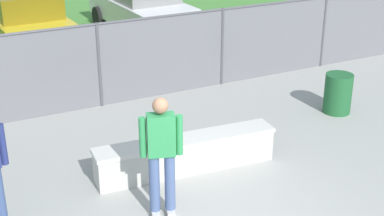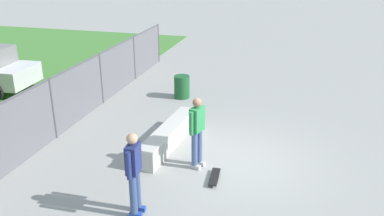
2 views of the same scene
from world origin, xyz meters
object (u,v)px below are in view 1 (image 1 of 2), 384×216
at_px(skateboarder, 161,153).
at_px(car_white, 141,5).
at_px(car_yellow, 25,21).
at_px(concrete_ledge, 186,154).
at_px(trash_bin, 338,93).

relative_size(skateboarder, car_white, 0.42).
bearing_deg(skateboarder, car_yellow, 90.16).
bearing_deg(car_white, concrete_ledge, -107.44).
height_order(concrete_ledge, car_yellow, car_yellow).
relative_size(skateboarder, car_yellow, 0.42).
height_order(concrete_ledge, skateboarder, skateboarder).
distance_m(concrete_ledge, car_white, 8.83).
xyz_separation_m(concrete_ledge, car_white, (2.64, 8.41, 0.54)).
bearing_deg(car_yellow, trash_bin, -56.92).
height_order(car_white, trash_bin, car_white).
xyz_separation_m(skateboarder, trash_bin, (4.73, 1.81, -0.60)).
bearing_deg(trash_bin, car_white, 99.02).
distance_m(skateboarder, car_yellow, 9.11).
bearing_deg(car_yellow, skateboarder, -89.84).
relative_size(concrete_ledge, skateboarder, 1.69).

